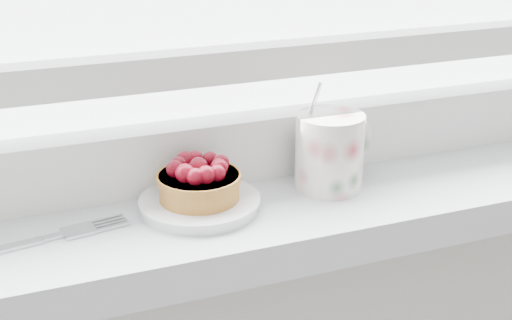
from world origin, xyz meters
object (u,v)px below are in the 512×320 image
saucer (200,204)px  fork (24,244)px  raspberry_tart (199,180)px  floral_mug (331,149)px

saucer → fork: saucer is taller
saucer → raspberry_tart: size_ratio=1.46×
raspberry_tart → floral_mug: (0.15, 0.00, 0.01)m
floral_mug → fork: floral_mug is taller
raspberry_tart → fork: bearing=-175.0°
saucer → raspberry_tart: 0.03m
saucer → floral_mug: 0.15m
raspberry_tart → floral_mug: 0.15m
floral_mug → fork: size_ratio=0.60×
raspberry_tart → fork: (-0.17, -0.02, -0.03)m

